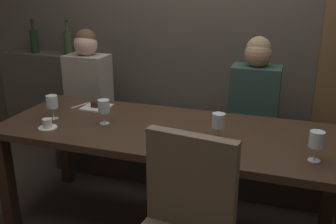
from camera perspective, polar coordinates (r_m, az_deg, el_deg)
back_counter at (r=4.06m, az=-16.17°, el=1.84°), size 1.10×0.28×0.95m
dining_table at (r=2.45m, az=0.16°, el=-4.39°), size 2.20×0.84×0.74m
banquette_bench at (r=3.23m, az=4.11°, el=-6.58°), size 2.50×0.44×0.45m
diner_redhead at (r=3.36m, az=-11.93°, el=4.97°), size 0.36×0.24×0.80m
diner_bearded at (r=2.94m, az=12.98°, el=2.84°), size 0.36×0.24×0.80m
wine_bottle_dark_red at (r=4.04m, az=-19.50°, el=10.11°), size 0.08×0.08×0.33m
wine_bottle_pale_label at (r=3.83m, az=-14.81°, el=10.13°), size 0.08×0.08×0.33m
wine_glass_center_front at (r=2.66m, az=-17.07°, el=1.40°), size 0.08×0.08×0.16m
wine_glass_near_left at (r=2.49m, az=-9.65°, el=0.68°), size 0.08×0.08×0.16m
wine_glass_far_left at (r=2.09m, az=21.48°, el=-3.97°), size 0.08×0.08×0.16m
wine_glass_end_left at (r=2.22m, az=7.61°, el=-1.40°), size 0.08×0.08×0.16m
espresso_cup at (r=2.53m, az=-17.72°, el=-1.80°), size 0.12×0.12×0.06m
dessert_plate at (r=2.85m, az=-10.66°, el=0.90°), size 0.19×0.19×0.05m
fork_on_table at (r=2.92m, az=-13.12°, el=0.96°), size 0.07×0.17×0.01m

